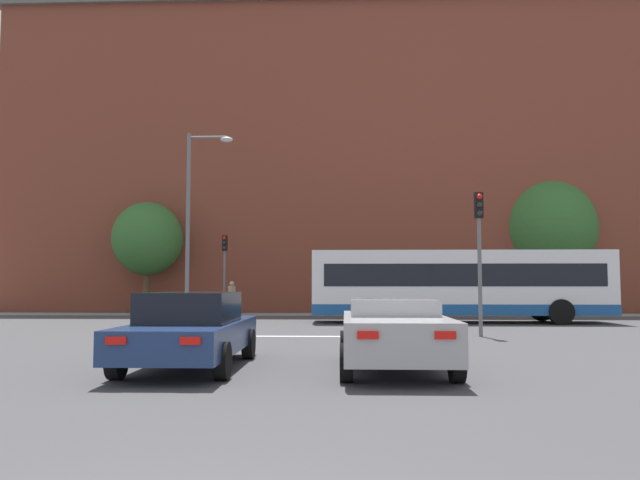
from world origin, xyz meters
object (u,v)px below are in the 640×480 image
object	(u,v)px
car_roadster_right	(394,333)
car_saloon_left	(191,329)
traffic_light_near_right	(479,240)
street_lamp_junction	(195,209)
pedestrian_waiting	(232,295)
bus_crossing_lead	(459,284)
traffic_light_far_left	(225,261)

from	to	relation	value
car_roadster_right	car_saloon_left	bearing A→B (deg)	176.54
traffic_light_near_right	street_lamp_junction	size ratio (longest dim) A/B	0.58
street_lamp_junction	pedestrian_waiting	xyz separation A→B (m)	(-0.06, 8.50, -3.57)
car_saloon_left	pedestrian_waiting	size ratio (longest dim) A/B	2.78
traffic_light_near_right	pedestrian_waiting	world-z (taller)	traffic_light_near_right
bus_crossing_lead	traffic_light_near_right	bearing A→B (deg)	-4.82
street_lamp_junction	car_saloon_left	bearing A→B (deg)	-76.49
traffic_light_near_right	car_saloon_left	bearing A→B (deg)	-133.92
traffic_light_far_left	car_saloon_left	bearing A→B (deg)	-80.72
traffic_light_near_right	pedestrian_waiting	size ratio (longest dim) A/B	2.55
car_saloon_left	bus_crossing_lead	size ratio (longest dim) A/B	0.40
traffic_light_near_right	street_lamp_junction	bearing A→B (deg)	152.93
car_saloon_left	traffic_light_far_left	world-z (taller)	traffic_light_far_left
car_roadster_right	bus_crossing_lead	distance (m)	14.93
bus_crossing_lead	pedestrian_waiting	bearing A→B (deg)	-122.47
traffic_light_far_left	bus_crossing_lead	bearing A→B (deg)	-27.82
pedestrian_waiting	car_saloon_left	bearing A→B (deg)	28.35
car_roadster_right	traffic_light_far_left	bearing A→B (deg)	109.19
car_roadster_right	street_lamp_junction	bearing A→B (deg)	118.10
street_lamp_junction	traffic_light_far_left	bearing A→B (deg)	91.95
car_saloon_left	street_lamp_junction	world-z (taller)	street_lamp_junction
car_saloon_left	street_lamp_junction	xyz separation A→B (m)	(-3.01, 12.52, 3.86)
bus_crossing_lead	pedestrian_waiting	xyz separation A→B (m)	(-10.73, 6.83, -0.56)
car_saloon_left	car_roadster_right	world-z (taller)	car_saloon_left
bus_crossing_lead	traffic_light_far_left	xyz separation A→B (m)	(-10.93, 5.77, 1.18)
bus_crossing_lead	traffic_light_far_left	world-z (taller)	traffic_light_far_left
car_roadster_right	street_lamp_junction	world-z (taller)	street_lamp_junction
car_roadster_right	pedestrian_waiting	bearing A→B (deg)	107.80
car_saloon_left	traffic_light_near_right	xyz separation A→B (m)	(7.09, 7.36, 2.22)
car_roadster_right	bus_crossing_lead	world-z (taller)	bus_crossing_lead
car_roadster_right	traffic_light_near_right	size ratio (longest dim) A/B	1.00
bus_crossing_lead	street_lamp_junction	bearing A→B (deg)	-81.08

